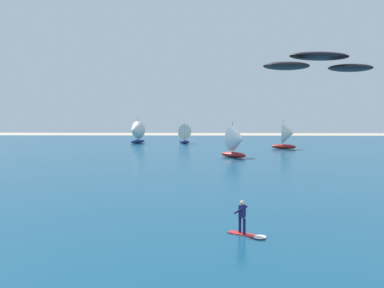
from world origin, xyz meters
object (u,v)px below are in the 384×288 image
object	(u,v)px
kitesurfer	(246,223)
sailboat_near_shore	(183,133)
kite	(319,63)
sailboat_far_right	(287,135)
sailboat_outermost	(237,141)
sailboat_leading	(136,132)

from	to	relation	value
kitesurfer	sailboat_near_shore	xyz separation A→B (m)	(-5.60, 56.84, 1.21)
kitesurfer	kite	distance (m)	9.92
sailboat_far_right	sailboat_near_shore	world-z (taller)	sailboat_far_right
sailboat_outermost	sailboat_near_shore	xyz separation A→B (m)	(-7.96, 23.77, -0.27)
sailboat_near_shore	kite	bearing A→B (deg)	-79.33
sailboat_leading	kitesurfer	bearing A→B (deg)	-75.71
kite	sailboat_far_right	world-z (taller)	kite
kite	sailboat_leading	bearing A→B (deg)	109.67
sailboat_far_right	sailboat_leading	bearing A→B (deg)	157.85
sailboat_outermost	sailboat_far_right	distance (m)	15.35
kite	sailboat_near_shore	bearing A→B (deg)	100.67
sailboat_far_right	kitesurfer	bearing A→B (deg)	-103.97
kitesurfer	sailboat_far_right	world-z (taller)	sailboat_far_right
sailboat_near_shore	sailboat_leading	bearing A→B (deg)	-174.08
sailboat_outermost	sailboat_far_right	size ratio (longest dim) A/B	0.98
kite	sailboat_far_right	bearing A→B (deg)	80.58
kite	sailboat_far_right	size ratio (longest dim) A/B	1.49
kite	sailboat_near_shore	xyz separation A→B (m)	(-9.99, 53.05, -6.84)
sailboat_far_right	sailboat_near_shore	size ratio (longest dim) A/B	1.17
kite	sailboat_near_shore	world-z (taller)	kite
sailboat_outermost	sailboat_far_right	bearing A→B (deg)	54.28
kitesurfer	sailboat_near_shore	size ratio (longest dim) A/B	0.49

